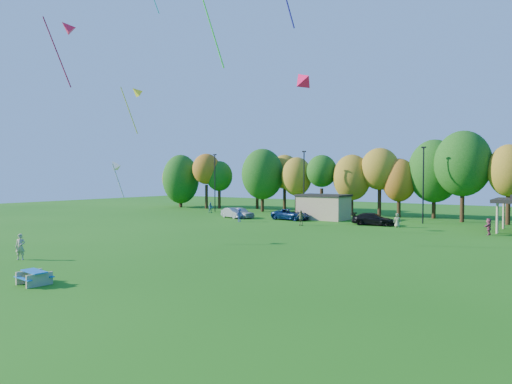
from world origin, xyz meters
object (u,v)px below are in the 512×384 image
Objects in this scene: car_c at (290,214)px; car_d at (373,219)px; car_b at (233,213)px; kite_flyer at (20,247)px; picnic_table at (34,276)px; car_a at (241,212)px.

car_c reaches higher than car_d.
kite_flyer is at bearing -148.73° from car_b.
car_b is at bearing 109.70° from car_c.
car_a is (-13.72, 36.20, 0.32)m from picnic_table.
car_c is (-6.80, 37.60, 0.28)m from picnic_table.
car_d is (4.17, 37.57, 0.28)m from picnic_table.
picnic_table is 8.19m from kite_flyer.
kite_flyer is at bearing -155.69° from car_a.
car_d reaches higher than car_b.
car_d is at bearing 34.95° from kite_flyer.
car_a is at bearing 85.78° from car_d.
car_d is (11.68, 34.33, -0.18)m from kite_flyer.
picnic_table is 0.35× the size of car_c.
kite_flyer reaches higher than car_a.
kite_flyer reaches higher than picnic_table.
kite_flyer is 33.09m from car_b.
picnic_table is 38.42m from car_b.
car_d is (10.96, -0.03, -0.00)m from car_c.
car_a is 1.05× the size of car_b.
car_c is at bearing 105.47° from picnic_table.
kite_flyer is 33.54m from car_a.
car_b is 0.81× the size of car_c.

